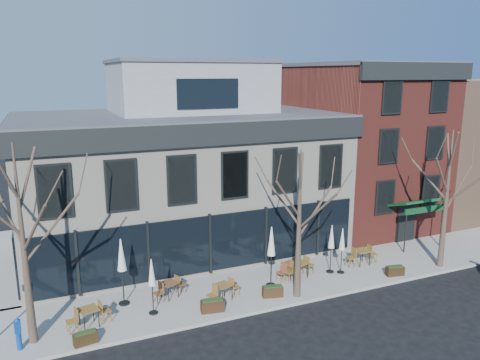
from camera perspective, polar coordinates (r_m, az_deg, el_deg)
name	(u,v)px	position (r m, az deg, el deg)	size (l,w,h in m)	color
ground	(210,277)	(25.16, -3.69, -11.74)	(120.00, 120.00, 0.00)	black
sidewalk_front	(284,282)	(24.56, 5.38, -12.23)	(33.50, 4.70, 0.15)	gray
corner_building	(182,171)	(28.33, -7.13, 1.07)	(18.39, 10.39, 11.10)	beige
red_brick_building	(360,144)	(33.94, 14.37, 4.28)	(8.20, 11.78, 11.18)	maroon
bg_building	(453,143)	(41.53, 24.52, 4.14)	(12.00, 12.00, 10.00)	#8C664C
tree_corner	(24,243)	(19.45, -24.89, -7.03)	(3.93, 3.98, 7.92)	#382B21
tree_mid	(299,223)	(21.66, 7.25, -5.18)	(3.50, 3.55, 7.04)	#382B21
tree_right	(447,198)	(27.15, 23.90, -2.00)	(3.72, 3.77, 7.48)	#382B21
call_box	(18,333)	(20.47, -25.42, -16.47)	(0.27, 0.27, 1.34)	#0C429D
cafe_set_0	(89,315)	(21.16, -17.95, -15.43)	(1.93, 0.93, 0.99)	brown
cafe_set_1	(170,288)	(22.76, -8.59, -12.89)	(1.80, 1.12, 0.94)	brown
cafe_set_2	(223,290)	(22.30, -2.06, -13.29)	(1.85, 1.03, 0.95)	brown
cafe_set_3	(290,268)	(24.68, 6.16, -10.66)	(1.87, 1.05, 0.96)	brown
cafe_set_4	(299,268)	(24.71, 7.24, -10.59)	(1.99, 1.00, 1.02)	brown
cafe_set_5	(362,255)	(26.93, 14.61, -8.89)	(1.95, 0.79, 1.03)	brown
umbrella_0	(122,259)	(21.88, -14.25, -9.26)	(0.50, 0.50, 3.15)	black
umbrella_1	(152,275)	(20.95, -10.70, -11.35)	(0.41, 0.41, 2.55)	black
umbrella_2	(271,244)	(23.06, 3.85, -7.85)	(0.49, 0.49, 3.07)	black
umbrella_3	(331,239)	(25.11, 11.09, -7.10)	(0.42, 0.42, 2.62)	black
umbrella_4	(342,242)	(25.19, 12.35, -7.35)	(0.40, 0.40, 2.47)	black
planter_0	(85,338)	(20.15, -18.33, -17.80)	(0.96, 0.50, 0.51)	#2F200F
planter_1	(212,305)	(21.46, -3.38, -15.02)	(1.09, 0.56, 0.58)	#311D10
planter_2	(273,291)	(22.76, 3.99, -13.36)	(1.03, 0.60, 0.54)	#322010
planter_3	(395,271)	(26.15, 18.36, -10.44)	(0.99, 0.55, 0.53)	black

